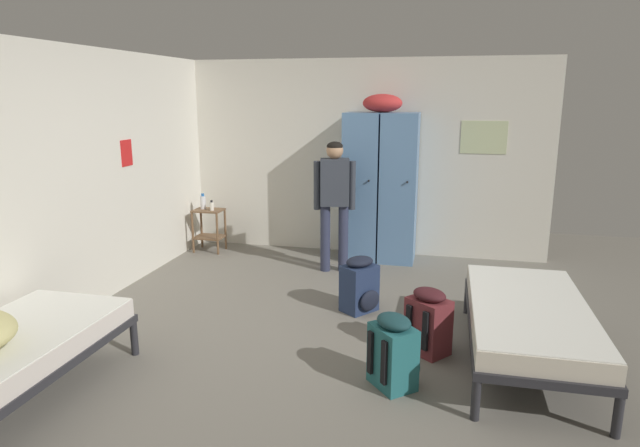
{
  "coord_description": "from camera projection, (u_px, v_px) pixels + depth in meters",
  "views": [
    {
      "loc": [
        1.06,
        -4.33,
        2.06
      ],
      "look_at": [
        0.0,
        0.27,
        0.95
      ],
      "focal_mm": 30.79,
      "sensor_mm": 36.0,
      "label": 1
    }
  ],
  "objects": [
    {
      "name": "ground_plane",
      "position": [
        313.0,
        336.0,
        4.81
      ],
      "size": [
        8.75,
        8.75,
        0.0
      ],
      "primitive_type": "plane",
      "color": "slate"
    },
    {
      "name": "room_backdrop",
      "position": [
        230.0,
        170.0,
        6.01
      ],
      "size": [
        4.72,
        5.53,
        2.51
      ],
      "color": "silver",
      "rests_on": "ground_plane"
    },
    {
      "name": "locker_bank",
      "position": [
        380.0,
        184.0,
        6.85
      ],
      "size": [
        0.9,
        0.55,
        2.07
      ],
      "color": "#5B84B2",
      "rests_on": "ground_plane"
    },
    {
      "name": "shelf_unit",
      "position": [
        209.0,
        226.0,
        7.35
      ],
      "size": [
        0.38,
        0.3,
        0.57
      ],
      "color": "brown",
      "rests_on": "ground_plane"
    },
    {
      "name": "bed_right",
      "position": [
        528.0,
        316.0,
        4.27
      ],
      "size": [
        0.9,
        1.9,
        0.49
      ],
      "color": "#28282D",
      "rests_on": "ground_plane"
    },
    {
      "name": "person_traveler",
      "position": [
        335.0,
        194.0,
        6.38
      ],
      "size": [
        0.48,
        0.27,
        1.54
      ],
      "color": "#2D334C",
      "rests_on": "ground_plane"
    },
    {
      "name": "water_bottle",
      "position": [
        203.0,
        202.0,
        7.31
      ],
      "size": [
        0.07,
        0.07,
        0.21
      ],
      "color": "white",
      "rests_on": "shelf_unit"
    },
    {
      "name": "lotion_bottle",
      "position": [
        212.0,
        206.0,
        7.23
      ],
      "size": [
        0.05,
        0.05,
        0.14
      ],
      "color": "white",
      "rests_on": "shelf_unit"
    },
    {
      "name": "backpack_teal",
      "position": [
        394.0,
        352.0,
        3.93
      ],
      "size": [
        0.42,
        0.41,
        0.55
      ],
      "color": "#23666B",
      "rests_on": "ground_plane"
    },
    {
      "name": "backpack_maroon",
      "position": [
        429.0,
        322.0,
        4.45
      ],
      "size": [
        0.41,
        0.42,
        0.55
      ],
      "color": "maroon",
      "rests_on": "ground_plane"
    },
    {
      "name": "backpack_navy",
      "position": [
        360.0,
        286.0,
        5.31
      ],
      "size": [
        0.42,
        0.41,
        0.55
      ],
      "color": "navy",
      "rests_on": "ground_plane"
    }
  ]
}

